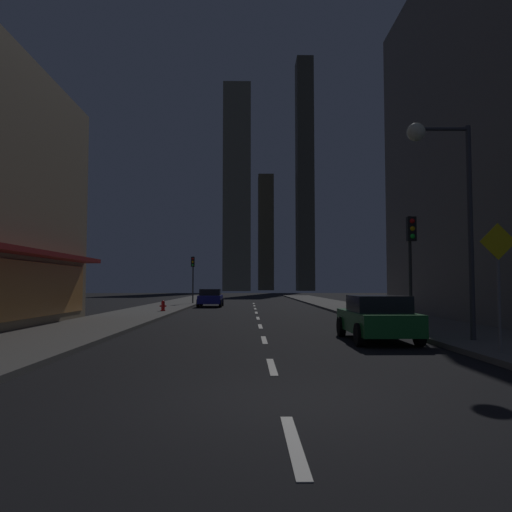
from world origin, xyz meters
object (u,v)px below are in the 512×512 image
Objects in this scene: car_parked_near at (377,318)px; pedestrian_crossing_sign at (499,276)px; fire_hydrant_far_left at (163,306)px; street_lamp_right at (442,177)px; traffic_light_far_left at (193,269)px; car_parked_far at (211,298)px; traffic_light_near_right at (411,247)px.

pedestrian_crossing_sign is at bearing -62.29° from car_parked_near.
street_lamp_right is at bearing -55.77° from fire_hydrant_far_left.
traffic_light_far_left is 1.33× the size of pedestrian_crossing_sign.
street_lamp_right reaches higher than pedestrian_crossing_sign.
traffic_light_far_left is at bearing 116.11° from car_parked_far.
car_parked_near is 6.48× the size of fire_hydrant_far_left.
street_lamp_right is 2.09× the size of pedestrian_crossing_sign.
car_parked_far is 6.48× the size of fire_hydrant_far_left.
street_lamp_right is 4.12m from pedestrian_crossing_sign.
car_parked_near and car_parked_far have the same top height.
car_parked_far is 24.24m from traffic_light_near_right.
fire_hydrant_far_left is 22.55m from pedestrian_crossing_sign.
traffic_light_near_right and traffic_light_far_left have the same top height.
fire_hydrant_far_left is (-2.30, -9.10, -0.29)m from car_parked_far.
pedestrian_crossing_sign reaches higher than car_parked_far.
car_parked_near is 0.64× the size of street_lamp_right.
traffic_light_far_left reaches higher than car_parked_far.
traffic_light_near_right is at bearing -67.23° from traffic_light_far_left.
traffic_light_far_left is 34.19m from pedestrian_crossing_sign.
fire_hydrant_far_left is 20.57m from street_lamp_right.
street_lamp_right is (8.98, -25.68, 4.33)m from car_parked_far.
traffic_light_far_left reaches higher than pedestrian_crossing_sign.
traffic_light_far_left reaches higher than fire_hydrant_far_left.
car_parked_near is 4.79m from street_lamp_right.
street_lamp_right is (1.78, -1.05, 4.33)m from car_parked_near.
traffic_light_near_right is 6.22m from pedestrian_crossing_sign.
car_parked_far is at bearing 106.30° from car_parked_near.
traffic_light_near_right reaches higher than fire_hydrant_far_left.
car_parked_near is 1.00× the size of car_parked_far.
street_lamp_right is (11.28, -16.58, 4.61)m from fire_hydrant_far_left.
traffic_light_far_left is (-9.10, 28.51, 2.45)m from car_parked_near.
street_lamp_right is at bearing -92.06° from traffic_light_near_right.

